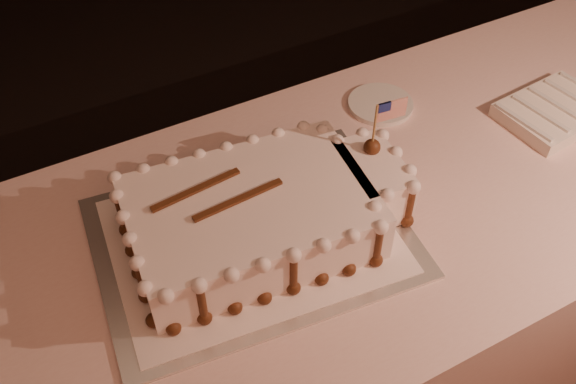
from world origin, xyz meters
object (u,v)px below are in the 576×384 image
cake_board (252,238)px  side_plate (380,104)px  sheet_cake (266,213)px  banquet_table (369,290)px  napkin_stack (555,111)px

cake_board → side_plate: size_ratio=3.83×
sheet_cake → side_plate: (0.42, 0.23, -0.06)m
banquet_table → sheet_cake: bearing=179.4°
cake_board → side_plate: 0.51m
cake_board → sheet_cake: sheet_cake is taller
napkin_stack → side_plate: 0.41m
banquet_table → side_plate: bearing=58.0°
banquet_table → napkin_stack: napkin_stack is taller
banquet_table → napkin_stack: bearing=0.5°
cake_board → side_plate: side_plate is taller
banquet_table → sheet_cake: size_ratio=4.12×
sheet_cake → banquet_table: bearing=-0.6°
banquet_table → cake_board: cake_board is taller
cake_board → banquet_table: bearing=5.0°
side_plate → sheet_cake: bearing=-151.6°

